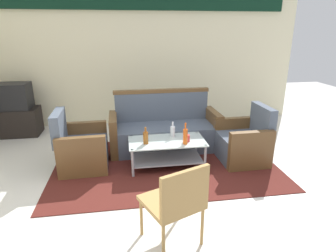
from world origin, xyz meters
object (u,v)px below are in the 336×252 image
(armchair_left, at_px, (81,149))
(cup, at_px, (187,138))
(bottle_brown, at_px, (146,137))
(wicker_chair, at_px, (177,200))
(coffee_table, at_px, (167,149))
(tv_stand, at_px, (18,122))
(television, at_px, (13,96))
(bottle_clear, at_px, (173,131))
(bottle_orange, at_px, (185,136))
(armchair_right, at_px, (244,143))
(couch, at_px, (164,131))

(armchair_left, relative_size, cup, 8.50)
(bottle_brown, relative_size, cup, 2.43)
(bottle_brown, relative_size, wicker_chair, 0.29)
(coffee_table, xyz_separation_m, tv_stand, (-2.62, 1.77, -0.01))
(armchair_left, distance_m, wicker_chair, 2.11)
(coffee_table, bearing_deg, armchair_left, 172.28)
(cup, distance_m, television, 3.46)
(tv_stand, bearing_deg, bottle_clear, -30.84)
(bottle_brown, height_order, bottle_orange, bottle_orange)
(armchair_left, distance_m, coffee_table, 1.24)
(tv_stand, bearing_deg, bottle_orange, -34.24)
(armchair_left, xyz_separation_m, wicker_chair, (1.07, -1.81, 0.21))
(armchair_right, height_order, bottle_clear, armchair_right)
(coffee_table, xyz_separation_m, cup, (0.28, -0.09, 0.19))
(armchair_left, relative_size, coffee_table, 0.77)
(bottle_brown, height_order, bottle_clear, bottle_brown)
(coffee_table, xyz_separation_m, bottle_clear, (0.11, 0.14, 0.23))
(armchair_left, xyz_separation_m, coffee_table, (1.23, -0.17, -0.02))
(couch, bearing_deg, wicker_chair, 83.35)
(coffee_table, distance_m, tv_stand, 3.16)
(tv_stand, bearing_deg, bottle_brown, -38.55)
(couch, distance_m, wicker_chair, 2.34)
(wicker_chair, bearing_deg, coffee_table, 61.53)
(couch, relative_size, bottle_brown, 7.45)
(bottle_clear, bearing_deg, coffee_table, -128.88)
(bottle_brown, height_order, tv_stand, bottle_brown)
(cup, xyz_separation_m, television, (-2.90, 1.86, 0.30))
(coffee_table, bearing_deg, bottle_orange, -37.10)
(armchair_right, bearing_deg, couch, 58.61)
(armchair_right, distance_m, bottle_clear, 1.11)
(coffee_table, height_order, bottle_orange, bottle_orange)
(couch, relative_size, coffee_table, 1.65)
(couch, relative_size, bottle_orange, 5.83)
(armchair_left, height_order, coffee_table, armchair_left)
(bottle_clear, bearing_deg, tv_stand, 149.16)
(armchair_right, bearing_deg, armchair_left, 85.53)
(armchair_right, distance_m, wicker_chair, 2.16)
(cup, bearing_deg, tv_stand, 147.40)
(couch, relative_size, bottle_clear, 7.86)
(couch, xyz_separation_m, bottle_clear, (0.05, -0.55, 0.18))
(armchair_left, height_order, tv_stand, armchair_left)
(coffee_table, distance_m, bottle_clear, 0.29)
(couch, distance_m, coffee_table, 0.69)
(coffee_table, relative_size, cup, 11.00)
(bottle_clear, distance_m, cup, 0.28)
(bottle_brown, xyz_separation_m, bottle_orange, (0.54, -0.10, 0.03))
(bottle_brown, bearing_deg, couch, 63.96)
(coffee_table, xyz_separation_m, bottle_brown, (-0.31, -0.08, 0.23))
(armchair_left, distance_m, bottle_orange, 1.53)
(wicker_chair, bearing_deg, armchair_left, 97.86)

